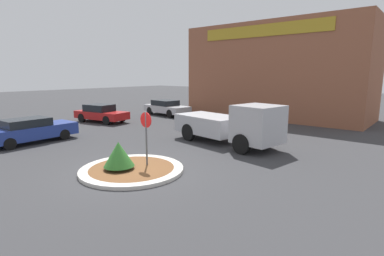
{
  "coord_description": "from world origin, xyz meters",
  "views": [
    {
      "loc": [
        8.83,
        -7.03,
        3.71
      ],
      "look_at": [
        0.19,
        3.4,
        1.24
      ],
      "focal_mm": 28.0,
      "sensor_mm": 36.0,
      "label": 1
    }
  ],
  "objects_px": {
    "parked_sedan_blue": "(30,130)",
    "parked_sedan_silver": "(166,107)",
    "utility_truck": "(231,125)",
    "parked_sedan_red": "(101,113)",
    "stop_sign": "(146,130)"
  },
  "relations": [
    {
      "from": "parked_sedan_blue",
      "to": "parked_sedan_silver",
      "type": "distance_m",
      "value": 12.69
    },
    {
      "from": "utility_truck",
      "to": "parked_sedan_silver",
      "type": "bearing_deg",
      "value": 159.61
    },
    {
      "from": "utility_truck",
      "to": "parked_sedan_blue",
      "type": "relative_size",
      "value": 1.36
    },
    {
      "from": "parked_sedan_red",
      "to": "parked_sedan_blue",
      "type": "relative_size",
      "value": 0.96
    },
    {
      "from": "parked_sedan_silver",
      "to": "stop_sign",
      "type": "bearing_deg",
      "value": -42.37
    },
    {
      "from": "utility_truck",
      "to": "parked_sedan_red",
      "type": "bearing_deg",
      "value": -170.97
    },
    {
      "from": "stop_sign",
      "to": "parked_sedan_silver",
      "type": "bearing_deg",
      "value": 131.58
    },
    {
      "from": "utility_truck",
      "to": "parked_sedan_blue",
      "type": "height_order",
      "value": "utility_truck"
    },
    {
      "from": "stop_sign",
      "to": "utility_truck",
      "type": "bearing_deg",
      "value": 85.67
    },
    {
      "from": "utility_truck",
      "to": "parked_sedan_red",
      "type": "xyz_separation_m",
      "value": [
        -11.82,
        0.05,
        -0.39
      ]
    },
    {
      "from": "parked_sedan_blue",
      "to": "utility_truck",
      "type": "bearing_deg",
      "value": -55.85
    },
    {
      "from": "stop_sign",
      "to": "parked_sedan_silver",
      "type": "height_order",
      "value": "stop_sign"
    },
    {
      "from": "parked_sedan_blue",
      "to": "parked_sedan_silver",
      "type": "height_order",
      "value": "parked_sedan_silver"
    },
    {
      "from": "stop_sign",
      "to": "parked_sedan_blue",
      "type": "relative_size",
      "value": 0.48
    },
    {
      "from": "utility_truck",
      "to": "parked_sedan_red",
      "type": "relative_size",
      "value": 1.41
    }
  ]
}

